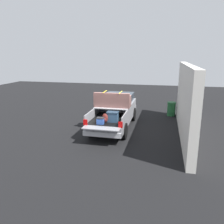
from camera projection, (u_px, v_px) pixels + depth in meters
The scene contains 4 objects.
ground_plane at pixel (114, 127), 13.76m from camera, with size 40.00×40.00×0.00m, color black.
pickup_truck at pixel (116, 110), 13.87m from camera, with size 6.05×2.06×2.23m.
building_facade at pixel (185, 101), 12.03m from camera, with size 8.58×0.36×3.77m, color silver.
trash_can at pixel (171, 109), 16.26m from camera, with size 0.60×0.60×0.98m.
Camera 1 is at (-12.80, -2.81, 4.29)m, focal length 36.71 mm.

